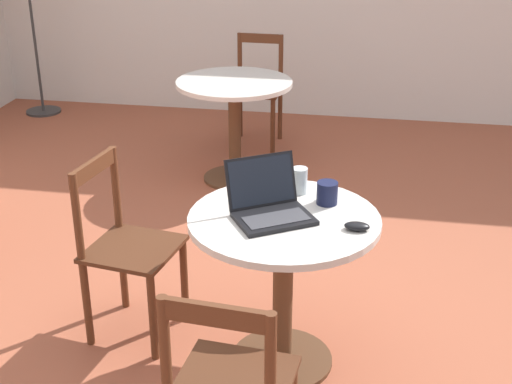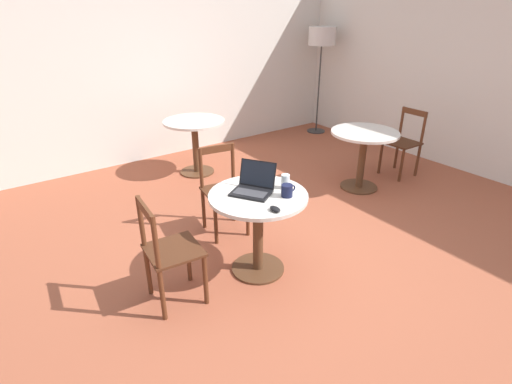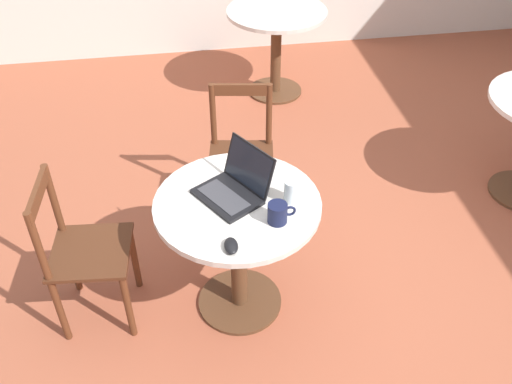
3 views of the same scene
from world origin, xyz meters
TOP-DOWN VIEW (x-y plane):
  - ground_plane at (0.00, 0.00)m, footprint 16.00×16.00m
  - cafe_table_near at (-0.38, 0.08)m, footprint 0.79×0.79m
  - cafe_table_far at (0.23, 2.31)m, footprint 0.79×0.79m
  - chair_near_left at (-1.14, 0.14)m, footprint 0.41×0.41m
  - chair_near_back at (-0.26, 0.82)m, footprint 0.44×0.44m
  - laptop at (-0.39, 0.14)m, footprint 0.40×0.40m
  - mouse at (-0.45, -0.22)m, footprint 0.06×0.10m
  - mug at (-0.22, -0.08)m, footprint 0.13×0.09m
  - drinking_glass at (-0.13, 0.05)m, footprint 0.07×0.07m

SIDE VIEW (x-z plane):
  - ground_plane at x=0.00m, z-range 0.00..0.00m
  - chair_near_left at x=-1.14m, z-range 0.01..0.86m
  - chair_near_back at x=-0.26m, z-range 0.01..0.86m
  - cafe_table_near at x=-0.38m, z-range 0.18..0.90m
  - cafe_table_far at x=0.23m, z-range 0.18..0.90m
  - mouse at x=-0.45m, z-range 0.72..0.75m
  - laptop at x=-0.39m, z-range 0.65..0.87m
  - mug at x=-0.22m, z-range 0.72..0.81m
  - drinking_glass at x=-0.13m, z-range 0.72..0.83m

